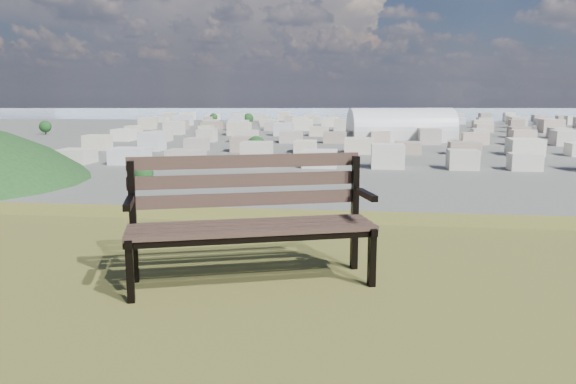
# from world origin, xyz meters

# --- Properties ---
(park_bench) EXTENTS (1.74, 1.02, 0.87)m
(park_bench) POSITION_xyz_m (-0.49, 2.19, 25.49)
(park_bench) COLOR #473129
(park_bench) RESTS_ON hilltop_mesa
(arena) EXTENTS (60.86, 35.56, 24.09)m
(arena) POSITION_xyz_m (24.04, 315.28, 5.68)
(arena) COLOR beige
(arena) RESTS_ON ground
(city_blocks) EXTENTS (395.00, 361.00, 7.00)m
(city_blocks) POSITION_xyz_m (0.00, 394.44, 3.50)
(city_blocks) COLOR beige
(city_blocks) RESTS_ON ground
(city_trees) EXTENTS (406.52, 387.20, 9.98)m
(city_trees) POSITION_xyz_m (-26.39, 319.00, 4.83)
(city_trees) COLOR #38251C
(city_trees) RESTS_ON ground
(bay_water) EXTENTS (2400.00, 700.00, 0.12)m
(bay_water) POSITION_xyz_m (0.00, 900.00, 0.00)
(bay_water) COLOR #96A3BF
(bay_water) RESTS_ON ground
(far_hills) EXTENTS (2050.00, 340.00, 60.00)m
(far_hills) POSITION_xyz_m (-60.92, 1402.93, 25.47)
(far_hills) COLOR #A2B5C9
(far_hills) RESTS_ON ground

